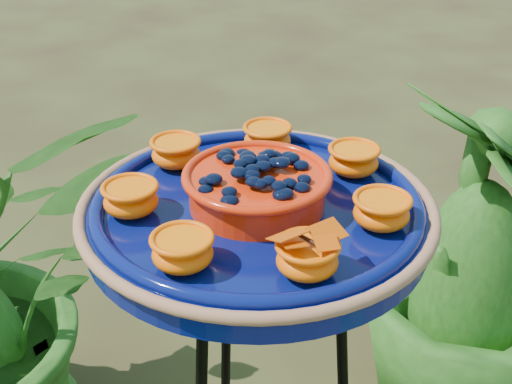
{
  "coord_description": "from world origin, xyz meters",
  "views": [
    {
      "loc": [
        -0.15,
        -0.76,
        1.51
      ],
      "look_at": [
        -0.02,
        0.1,
        1.03
      ],
      "focal_mm": 50.0,
      "sensor_mm": 36.0,
      "label": 1
    }
  ],
  "objects": [
    {
      "name": "feeder_dish",
      "position": [
        -0.02,
        0.1,
        1.0
      ],
      "size": [
        0.59,
        0.59,
        0.11
      ],
      "rotation": [
        0.0,
        0.0,
        0.25
      ],
      "color": "#070F52",
      "rests_on": "tripod_stand"
    },
    {
      "name": "shrub_back_right",
      "position": [
        0.6,
        0.6,
        0.47
      ],
      "size": [
        0.59,
        0.59,
        0.94
      ],
      "primitive_type": "imported",
      "rotation": [
        0.0,
        0.0,
        1.7
      ],
      "color": "#1C4713",
      "rests_on": "ground"
    }
  ]
}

